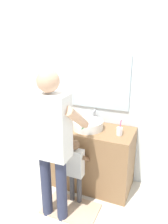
% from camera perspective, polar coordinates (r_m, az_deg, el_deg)
% --- Properties ---
extents(ground_plane, '(14.00, 14.00, 0.00)m').
position_cam_1_polar(ground_plane, '(3.01, -1.18, -20.89)').
color(ground_plane, silver).
extents(back_wall, '(4.40, 0.10, 2.70)m').
position_cam_1_polar(back_wall, '(2.94, 3.56, 7.61)').
color(back_wall, silver).
rests_on(back_wall, ground).
extents(vanity_cabinet, '(1.15, 0.54, 0.82)m').
position_cam_1_polar(vanity_cabinet, '(3.00, 1.13, -11.43)').
color(vanity_cabinet, olive).
rests_on(vanity_cabinet, ground).
extents(sink_basin, '(0.38, 0.38, 0.11)m').
position_cam_1_polar(sink_basin, '(2.77, 1.04, -3.28)').
color(sink_basin, silver).
rests_on(sink_basin, vanity_cabinet).
extents(faucet, '(0.18, 0.14, 0.18)m').
position_cam_1_polar(faucet, '(2.96, 2.68, -1.28)').
color(faucet, '#B7BABF').
rests_on(faucet, vanity_cabinet).
extents(toothbrush_cup, '(0.07, 0.07, 0.21)m').
position_cam_1_polar(toothbrush_cup, '(2.64, 9.16, -4.89)').
color(toothbrush_cup, silver).
rests_on(toothbrush_cup, vanity_cabinet).
extents(bath_mat, '(0.64, 0.40, 0.02)m').
position_cam_1_polar(bath_mat, '(2.84, -3.41, -23.71)').
color(bath_mat, '#CCAD8E').
rests_on(bath_mat, ground).
extents(child_toddler, '(0.26, 0.26, 0.84)m').
position_cam_1_polar(child_toddler, '(2.64, -2.17, -13.88)').
color(child_toddler, '#47474C').
rests_on(child_toddler, ground).
extents(adult_parent, '(0.51, 0.54, 1.65)m').
position_cam_1_polar(adult_parent, '(2.24, -8.33, -6.03)').
color(adult_parent, '#2D334C').
rests_on(adult_parent, ground).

